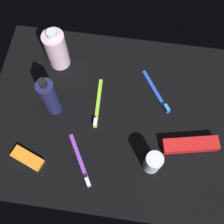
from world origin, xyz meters
TOP-DOWN VIEW (x-y plane):
  - ground_plane at (0.00, 0.00)cm, footprint 84.00×64.00cm
  - lotion_bottle at (19.71, -0.37)cm, footprint 5.30×5.30cm
  - bodywash_bottle at (21.67, -18.14)cm, footprint 7.33×7.33cm
  - deodorant_stick at (-14.46, 15.13)cm, footprint 5.19×5.19cm
  - toothbrush_purple at (7.34, 17.47)cm, footprint 10.04×16.19cm
  - toothbrush_blue at (-14.42, -10.01)cm, footprint 10.88×15.70cm
  - toothbrush_lime at (5.30, -2.70)cm, footprint 2.02×18.04cm
  - toothpaste_box_red at (-26.17, 7.11)cm, footprint 18.13×8.02cm
  - snack_bar_orange at (24.33, 18.40)cm, footprint 11.14×7.42cm

SIDE VIEW (x-z plane):
  - ground_plane at x=0.00cm, z-range -1.20..0.00cm
  - toothbrush_purple at x=7.34cm, z-range -0.44..1.66cm
  - toothbrush_blue at x=-14.42cm, z-range -0.44..1.66cm
  - toothbrush_lime at x=5.30cm, z-range -0.44..1.66cm
  - snack_bar_orange at x=24.33cm, z-range 0.00..1.50cm
  - toothpaste_box_red at x=-26.17cm, z-range 0.00..3.20cm
  - deodorant_stick at x=-14.46cm, z-range 0.00..9.60cm
  - bodywash_bottle at x=21.67cm, z-range -0.87..16.28cm
  - lotion_bottle at x=19.71cm, z-range -1.13..18.12cm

